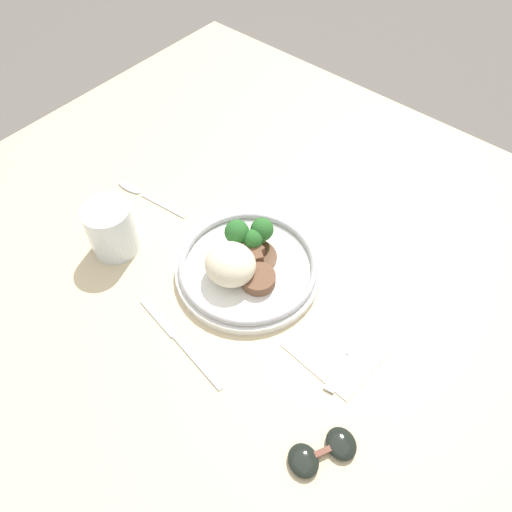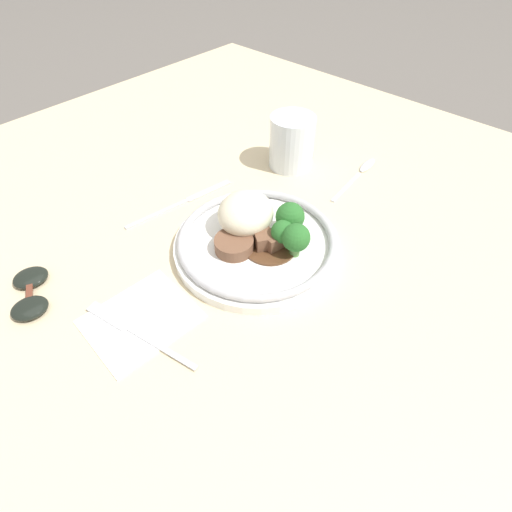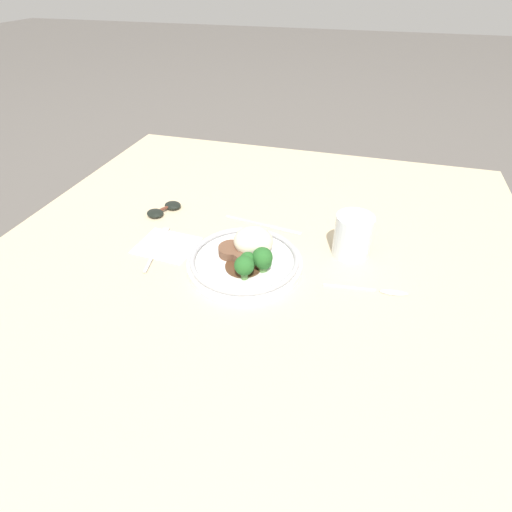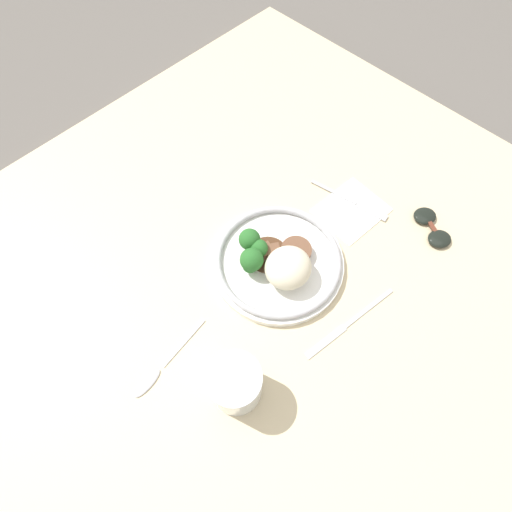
{
  "view_description": "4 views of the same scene",
  "coord_description": "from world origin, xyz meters",
  "px_view_note": "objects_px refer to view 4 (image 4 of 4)",
  "views": [
    {
      "loc": [
        -0.35,
        0.33,
        0.73
      ],
      "look_at": [
        -0.02,
        -0.07,
        0.06
      ],
      "focal_mm": 35.0,
      "sensor_mm": 36.0,
      "label": 1
    },
    {
      "loc": [
        -0.34,
        -0.34,
        0.46
      ],
      "look_at": [
        -0.04,
        -0.07,
        0.05
      ],
      "focal_mm": 28.0,
      "sensor_mm": 36.0,
      "label": 2
    },
    {
      "loc": [
        0.19,
        -0.7,
        0.56
      ],
      "look_at": [
        0.01,
        -0.04,
        0.06
      ],
      "focal_mm": 28.0,
      "sensor_mm": 36.0,
      "label": 3
    },
    {
      "loc": [
        0.26,
        0.16,
        0.71
      ],
      "look_at": [
        0.01,
        -0.08,
        0.07
      ],
      "focal_mm": 28.0,
      "sensor_mm": 36.0,
      "label": 4
    }
  ],
  "objects_px": {
    "plate": "(277,261)",
    "knife": "(347,325)",
    "sunglasses": "(432,227)",
    "fork": "(356,203)",
    "spoon": "(157,373)",
    "juice_glass": "(236,385)"
  },
  "relations": [
    {
      "from": "spoon",
      "to": "sunglasses",
      "type": "xyz_separation_m",
      "value": [
        -0.56,
        0.17,
        0.01
      ]
    },
    {
      "from": "fork",
      "to": "sunglasses",
      "type": "xyz_separation_m",
      "value": [
        -0.06,
        0.15,
        0.0
      ]
    },
    {
      "from": "knife",
      "to": "sunglasses",
      "type": "xyz_separation_m",
      "value": [
        -0.27,
        -0.01,
        0.01
      ]
    },
    {
      "from": "sunglasses",
      "to": "plate",
      "type": "bearing_deg",
      "value": -3.3
    },
    {
      "from": "knife",
      "to": "spoon",
      "type": "height_order",
      "value": "spoon"
    },
    {
      "from": "juice_glass",
      "to": "fork",
      "type": "distance_m",
      "value": 0.44
    },
    {
      "from": "plate",
      "to": "knife",
      "type": "bearing_deg",
      "value": 91.1
    },
    {
      "from": "fork",
      "to": "plate",
      "type": "bearing_deg",
      "value": -105.49
    },
    {
      "from": "spoon",
      "to": "plate",
      "type": "bearing_deg",
      "value": 172.27
    },
    {
      "from": "plate",
      "to": "juice_glass",
      "type": "xyz_separation_m",
      "value": [
        0.21,
        0.11,
        0.02
      ]
    },
    {
      "from": "sunglasses",
      "to": "fork",
      "type": "bearing_deg",
      "value": -41.42
    },
    {
      "from": "sunglasses",
      "to": "juice_glass",
      "type": "bearing_deg",
      "value": 20.56
    },
    {
      "from": "juice_glass",
      "to": "plate",
      "type": "bearing_deg",
      "value": -152.95
    },
    {
      "from": "plate",
      "to": "juice_glass",
      "type": "distance_m",
      "value": 0.24
    },
    {
      "from": "plate",
      "to": "fork",
      "type": "xyz_separation_m",
      "value": [
        -0.22,
        0.02,
        -0.02
      ]
    },
    {
      "from": "juice_glass",
      "to": "spoon",
      "type": "height_order",
      "value": "juice_glass"
    },
    {
      "from": "knife",
      "to": "spoon",
      "type": "relative_size",
      "value": 1.22
    },
    {
      "from": "plate",
      "to": "spoon",
      "type": "bearing_deg",
      "value": -1.4
    },
    {
      "from": "fork",
      "to": "sunglasses",
      "type": "height_order",
      "value": "sunglasses"
    },
    {
      "from": "fork",
      "to": "spoon",
      "type": "xyz_separation_m",
      "value": [
        0.51,
        -0.02,
        -0.0
      ]
    },
    {
      "from": "plate",
      "to": "knife",
      "type": "relative_size",
      "value": 1.21
    },
    {
      "from": "plate",
      "to": "fork",
      "type": "height_order",
      "value": "plate"
    }
  ]
}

